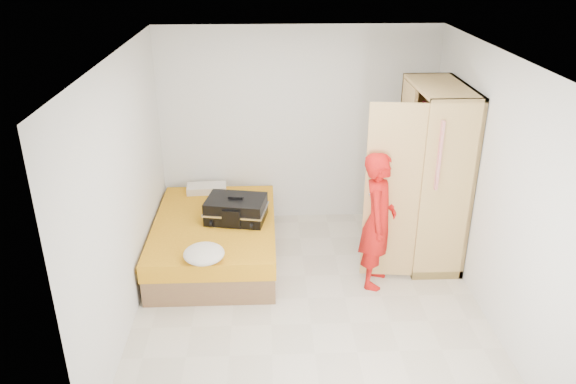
{
  "coord_description": "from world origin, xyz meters",
  "views": [
    {
      "loc": [
        -0.43,
        -5.04,
        3.54
      ],
      "look_at": [
        -0.19,
        0.58,
        1.0
      ],
      "focal_mm": 35.0,
      "sensor_mm": 36.0,
      "label": 1
    }
  ],
  "objects_px": {
    "wardrobe": "(429,180)",
    "suitcase": "(236,209)",
    "person": "(378,221)",
    "bed": "(215,239)",
    "round_cushion": "(204,254)"
  },
  "relations": [
    {
      "from": "person",
      "to": "bed",
      "type": "bearing_deg",
      "value": 90.53
    },
    {
      "from": "suitcase",
      "to": "round_cushion",
      "type": "bearing_deg",
      "value": -96.92
    },
    {
      "from": "wardrobe",
      "to": "suitcase",
      "type": "distance_m",
      "value": 2.27
    },
    {
      "from": "round_cushion",
      "to": "suitcase",
      "type": "bearing_deg",
      "value": 72.48
    },
    {
      "from": "wardrobe",
      "to": "person",
      "type": "xyz_separation_m",
      "value": [
        -0.68,
        -0.57,
        -0.22
      ]
    },
    {
      "from": "bed",
      "to": "wardrobe",
      "type": "bearing_deg",
      "value": -0.91
    },
    {
      "from": "suitcase",
      "to": "round_cushion",
      "type": "height_order",
      "value": "suitcase"
    },
    {
      "from": "bed",
      "to": "person",
      "type": "bearing_deg",
      "value": -18.44
    },
    {
      "from": "bed",
      "to": "suitcase",
      "type": "bearing_deg",
      "value": 5.54
    },
    {
      "from": "bed",
      "to": "person",
      "type": "distance_m",
      "value": 1.99
    },
    {
      "from": "person",
      "to": "round_cushion",
      "type": "distance_m",
      "value": 1.89
    },
    {
      "from": "person",
      "to": "suitcase",
      "type": "height_order",
      "value": "person"
    },
    {
      "from": "bed",
      "to": "person",
      "type": "xyz_separation_m",
      "value": [
        1.82,
        -0.61,
        0.52
      ]
    },
    {
      "from": "bed",
      "to": "person",
      "type": "height_order",
      "value": "person"
    },
    {
      "from": "suitcase",
      "to": "wardrobe",
      "type": "bearing_deg",
      "value": 8.94
    }
  ]
}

